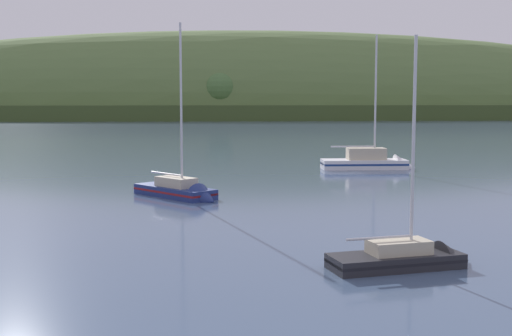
% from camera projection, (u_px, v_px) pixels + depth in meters
% --- Properties ---
extents(far_shoreline_hill, '(474.26, 125.86, 62.98)m').
position_uv_depth(far_shoreline_hill, '(253.00, 116.00, 245.92)').
color(far_shoreline_hill, '#3C4E24').
rests_on(far_shoreline_hill, ground).
extents(sailboat_near_mooring, '(6.01, 7.35, 12.75)m').
position_uv_depth(sailboat_near_mooring, '(182.00, 194.00, 45.42)').
color(sailboat_near_mooring, navy).
rests_on(sailboat_near_mooring, ground).
extents(sailboat_midwater_white, '(9.34, 3.76, 13.92)m').
position_uv_depth(sailboat_midwater_white, '(373.00, 165.00, 64.02)').
color(sailboat_midwater_white, white).
rests_on(sailboat_midwater_white, ground).
extents(sailboat_far_left, '(6.20, 2.45, 10.01)m').
position_uv_depth(sailboat_far_left, '(411.00, 262.00, 26.73)').
color(sailboat_far_left, '#232328').
rests_on(sailboat_far_left, ground).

